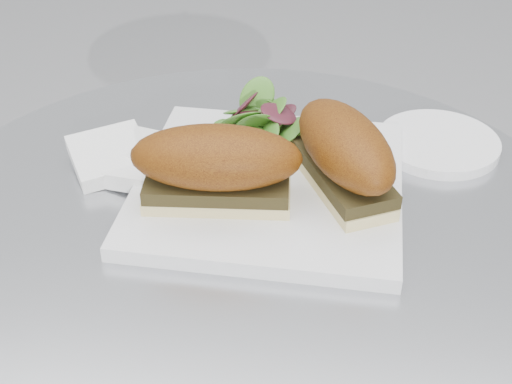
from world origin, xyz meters
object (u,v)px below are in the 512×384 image
at_px(sandwich_right, 344,152).
at_px(saucer, 438,143).
at_px(plate, 269,185).
at_px(sandwich_left, 216,165).

bearing_deg(sandwich_right, saucer, 110.80).
relative_size(sandwich_right, saucer, 1.27).
height_order(plate, saucer, plate).
xyz_separation_m(sandwich_left, sandwich_right, (0.12, 0.04, 0.00)).
bearing_deg(sandwich_right, sandwich_left, -98.96).
bearing_deg(sandwich_left, plate, 39.55).
height_order(plate, sandwich_left, sandwich_left).
bearing_deg(saucer, sandwich_right, -133.30).
distance_m(sandwich_left, saucer, 0.28).
bearing_deg(saucer, sandwich_left, -146.47).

